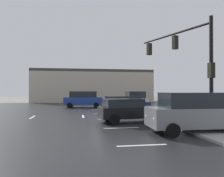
{
  "coord_description": "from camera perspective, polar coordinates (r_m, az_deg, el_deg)",
  "views": [
    {
      "loc": [
        -2.5,
        -18.22,
        2.15
      ],
      "look_at": [
        1.82,
        8.73,
        2.41
      ],
      "focal_mm": 35.13,
      "sensor_mm": 36.0,
      "label": 1
    }
  ],
  "objects": [
    {
      "name": "sedan_navy",
      "position": [
        21.33,
        3.1,
        -4.02
      ],
      "size": [
        4.62,
        2.25,
        1.58
      ],
      "rotation": [
        0.0,
        0.0,
        0.06
      ],
      "color": "#141E47",
      "rests_on": "road_asphalt"
    },
    {
      "name": "suv_grey",
      "position": [
        11.9,
        20.93,
        -5.62
      ],
      "size": [
        4.88,
        2.26,
        2.03
      ],
      "rotation": [
        0.0,
        0.0,
        3.12
      ],
      "color": "slate",
      "rests_on": "road_asphalt"
    },
    {
      "name": "sedan_black",
      "position": [
        14.85,
        4.72,
        -5.55
      ],
      "size": [
        4.68,
        2.44,
        1.58
      ],
      "rotation": [
        0.0,
        0.0,
        0.12
      ],
      "color": "black",
      "rests_on": "road_asphalt"
    },
    {
      "name": "suv_white",
      "position": [
        25.3,
        5.99,
        -2.94
      ],
      "size": [
        2.47,
        4.95,
        2.03
      ],
      "rotation": [
        0.0,
        0.0,
        -1.65
      ],
      "color": "white",
      "rests_on": "road_asphalt"
    },
    {
      "name": "road_asphalt",
      "position": [
        18.52,
        -1.29,
        -7.17
      ],
      "size": [
        44.0,
        44.0,
        0.02
      ],
      "primitive_type": "cube",
      "color": "#232326",
      "rests_on": "ground_plane"
    },
    {
      "name": "strip_building_background",
      "position": [
        43.01,
        -5.1,
        0.62
      ],
      "size": [
        22.17,
        8.0,
        6.03
      ],
      "color": "#BCB29E",
      "rests_on": "ground_plane"
    },
    {
      "name": "traffic_signal_mast",
      "position": [
        15.43,
        19.08,
        8.09
      ],
      "size": [
        2.39,
        6.19,
        6.43
      ],
      "rotation": [
        0.0,
        0.0,
        1.92
      ],
      "color": "black",
      "rests_on": "sidewalk_corner"
    },
    {
      "name": "ground_plane",
      "position": [
        18.52,
        -1.29,
        -7.21
      ],
      "size": [
        120.0,
        120.0,
        0.0
      ],
      "primitive_type": "plane",
      "color": "slate"
    },
    {
      "name": "suv_blue",
      "position": [
        28.12,
        -7.45,
        -2.69
      ],
      "size": [
        4.96,
        2.5,
        2.03
      ],
      "rotation": [
        0.0,
        0.0,
        -0.09
      ],
      "color": "navy",
      "rests_on": "road_asphalt"
    },
    {
      "name": "lane_markings",
      "position": [
        17.38,
        3.3,
        -7.57
      ],
      "size": [
        36.15,
        36.15,
        0.01
      ],
      "color": "silver",
      "rests_on": "road_asphalt"
    },
    {
      "name": "snow_strip_curbside",
      "position": [
        16.2,
        18.72,
        -7.53
      ],
      "size": [
        4.0,
        1.6,
        0.06
      ],
      "primitive_type": "cube",
      "color": "white",
      "rests_on": "sidewalk_corner"
    }
  ]
}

